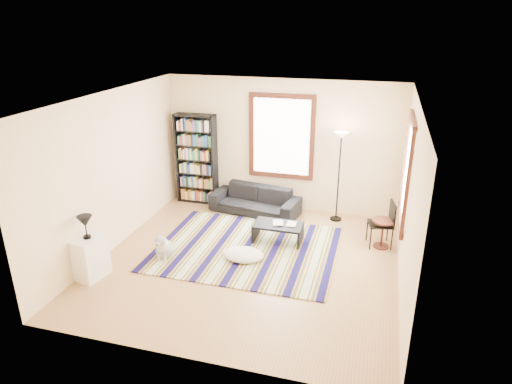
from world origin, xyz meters
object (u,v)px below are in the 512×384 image
(coffee_table, at_px, (278,233))
(dog, at_px, (165,244))
(folding_chair, at_px, (380,224))
(white_cabinet, at_px, (90,258))
(sofa, at_px, (255,200))
(side_table, at_px, (382,234))
(floor_lamp, at_px, (339,177))
(bookshelf, at_px, (197,159))
(floor_cushion, at_px, (243,255))

(coffee_table, bearing_deg, dog, -148.17)
(folding_chair, relative_size, dog, 1.74)
(folding_chair, height_order, white_cabinet, folding_chair)
(sofa, height_order, side_table, sofa)
(floor_lamp, bearing_deg, bookshelf, 176.91)
(dog, bearing_deg, bookshelf, 96.95)
(sofa, bearing_deg, floor_cushion, -70.31)
(coffee_table, height_order, folding_chair, folding_chair)
(bookshelf, height_order, side_table, bookshelf)
(floor_cushion, distance_m, white_cabinet, 2.52)
(sofa, xyz_separation_m, dog, (-0.99, -2.29, -0.03))
(floor_lamp, height_order, white_cabinet, floor_lamp)
(floor_lamp, bearing_deg, dog, -138.54)
(floor_lamp, relative_size, folding_chair, 2.16)
(folding_chair, bearing_deg, floor_cushion, -165.11)
(floor_cushion, xyz_separation_m, white_cabinet, (-2.20, -1.21, 0.26))
(floor_cushion, xyz_separation_m, side_table, (2.30, 1.12, 0.18))
(side_table, xyz_separation_m, dog, (-3.65, -1.41, -0.02))
(floor_cushion, relative_size, white_cabinet, 1.02)
(coffee_table, xyz_separation_m, floor_cushion, (-0.43, -0.81, -0.09))
(coffee_table, height_order, floor_lamp, floor_lamp)
(sofa, height_order, bookshelf, bookshelf)
(sofa, xyz_separation_m, side_table, (2.66, -0.88, -0.01))
(bookshelf, bearing_deg, white_cabinet, -96.89)
(white_cabinet, bearing_deg, folding_chair, 39.85)
(side_table, bearing_deg, dog, -158.86)
(side_table, relative_size, dog, 1.09)
(side_table, bearing_deg, floor_cushion, -154.12)
(bookshelf, distance_m, side_table, 4.30)
(dog, bearing_deg, sofa, 64.04)
(coffee_table, bearing_deg, floor_cushion, -117.96)
(coffee_table, distance_m, floor_cushion, 0.92)
(coffee_table, relative_size, dog, 1.82)
(sofa, bearing_deg, white_cabinet, -110.28)
(sofa, height_order, floor_lamp, floor_lamp)
(coffee_table, bearing_deg, folding_chair, 11.40)
(coffee_table, xyz_separation_m, side_table, (1.87, 0.31, 0.09))
(bookshelf, distance_m, dog, 2.71)
(folding_chair, bearing_deg, dog, -170.46)
(floor_cushion, distance_m, folding_chair, 2.56)
(floor_cushion, distance_m, side_table, 2.56)
(floor_lamp, bearing_deg, floor_cushion, -123.02)
(floor_cushion, distance_m, floor_lamp, 2.64)
(floor_lamp, relative_size, white_cabinet, 2.66)
(bookshelf, xyz_separation_m, floor_cushion, (1.78, -2.27, -0.91))
(floor_lamp, distance_m, folding_chair, 1.38)
(sofa, relative_size, floor_lamp, 1.02)
(coffee_table, xyz_separation_m, dog, (-1.77, -1.10, 0.07))
(sofa, bearing_deg, bookshelf, 178.85)
(bookshelf, bearing_deg, sofa, -10.75)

